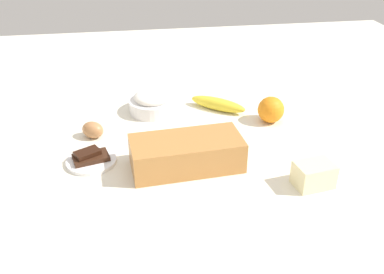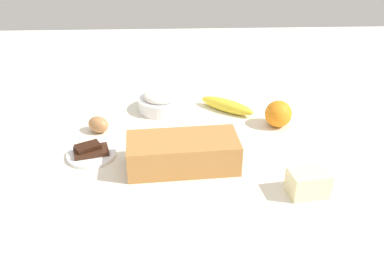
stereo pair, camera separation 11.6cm
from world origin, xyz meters
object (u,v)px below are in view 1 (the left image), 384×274
butter_block (314,175)px  egg_near_butter (93,130)px  loaf_pan (187,153)px  chocolate_plate (91,159)px  flour_bowl (153,102)px  orange_fruit (271,110)px  banana (218,104)px

butter_block → egg_near_butter: bearing=-31.1°
loaf_pan → chocolate_plate: 0.25m
flour_bowl → orange_fruit: (-0.35, 0.12, 0.01)m
butter_block → egg_near_butter: butter_block is taller
banana → butter_block: size_ratio=2.11×
orange_fruit → egg_near_butter: size_ratio=1.24×
chocolate_plate → banana: bearing=-146.7°
loaf_pan → egg_near_butter: loaf_pan is taller
egg_near_butter → banana: bearing=-162.8°
chocolate_plate → orange_fruit: bearing=-164.2°
flour_bowl → chocolate_plate: 0.33m
banana → egg_near_butter: egg_near_butter is taller
flour_bowl → chocolate_plate: flour_bowl is taller
orange_fruit → loaf_pan: bearing=35.7°
flour_bowl → butter_block: size_ratio=1.66×
flour_bowl → butter_block: bearing=127.2°
egg_near_butter → chocolate_plate: size_ratio=0.50×
loaf_pan → flour_bowl: size_ratio=1.94×
loaf_pan → chocolate_plate: (0.24, -0.06, -0.03)m
egg_near_butter → chocolate_plate: 0.14m
butter_block → chocolate_plate: butter_block is taller
loaf_pan → flour_bowl: loaf_pan is taller
orange_fruit → butter_block: (0.00, 0.34, -0.01)m
butter_block → egg_near_butter: (0.53, -0.32, -0.01)m
chocolate_plate → egg_near_butter: bearing=-90.4°
banana → butter_block: (-0.14, 0.44, 0.01)m
loaf_pan → orange_fruit: 0.36m
egg_near_butter → chocolate_plate: bearing=89.6°
orange_fruit → chocolate_plate: orange_fruit is taller
banana → chocolate_plate: size_ratio=1.46×
orange_fruit → egg_near_butter: orange_fruit is taller
loaf_pan → orange_fruit: size_ratio=3.61×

